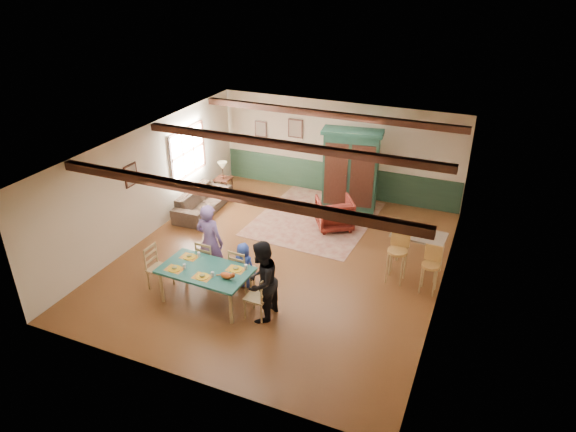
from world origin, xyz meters
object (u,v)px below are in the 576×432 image
at_px(dining_chair_end_left, 159,268).
at_px(armoire, 351,170).
at_px(person_child, 244,265).
at_px(table_lamp, 223,170).
at_px(dining_chair_far_left, 209,259).
at_px(dining_table, 207,285).
at_px(bar_stool_left, 397,257).
at_px(person_woman, 261,282).
at_px(end_table, 224,187).
at_px(sofa, 203,201).
at_px(counter_table, 417,253).
at_px(bar_stool_right, 430,271).
at_px(armchair, 334,213).
at_px(person_man, 210,242).
at_px(cat, 226,275).
at_px(dining_chair_end_right, 257,296).
at_px(dining_chair_far_right, 242,268).

bearing_deg(dining_chair_end_left, armoire, -23.61).
height_order(person_child, table_lamp, table_lamp).
bearing_deg(dining_chair_far_left, dining_table, 119.05).
xyz_separation_m(dining_chair_far_left, bar_stool_left, (3.67, 1.46, 0.11)).
distance_m(person_woman, end_table, 5.82).
bearing_deg(person_woman, table_lamp, -141.23).
distance_m(sofa, end_table, 1.13).
relative_size(dining_chair_far_left, counter_table, 0.84).
bearing_deg(bar_stool_right, end_table, 160.16).
xyz_separation_m(person_child, armchair, (0.92, 3.19, -0.10)).
distance_m(armoire, bar_stool_left, 3.64).
distance_m(person_man, table_lamp, 4.22).
height_order(dining_table, table_lamp, table_lamp).
xyz_separation_m(sofa, end_table, (0.00, 1.13, -0.03)).
xyz_separation_m(person_man, bar_stool_right, (4.38, 1.25, -0.35)).
xyz_separation_m(dining_chair_far_left, armoire, (1.72, 4.48, 0.64)).
bearing_deg(dining_table, sofa, 122.60).
relative_size(dining_table, cat, 5.00).
xyz_separation_m(person_man, armoire, (1.72, 4.40, 0.25)).
xyz_separation_m(bar_stool_left, bar_stool_right, (0.71, -0.13, -0.08)).
relative_size(person_woman, cat, 4.58).
relative_size(armoire, end_table, 4.17).
distance_m(dining_chair_end_left, person_woman, 2.41).
bearing_deg(dining_chair_end_right, cat, -80.54).
bearing_deg(person_child, person_woman, 136.74).
xyz_separation_m(cat, armoire, (0.81, 5.33, 0.27)).
bearing_deg(sofa, person_child, -138.99).
xyz_separation_m(dining_chair_end_left, cat, (1.68, -0.16, 0.36)).
distance_m(dining_chair_far_right, armoire, 4.65).
xyz_separation_m(dining_chair_far_right, counter_table, (3.21, 2.03, -0.01)).
distance_m(armchair, bar_stool_right, 3.28).
xyz_separation_m(table_lamp, bar_stool_left, (5.52, -2.41, -0.19)).
distance_m(dining_table, person_woman, 1.32).
distance_m(person_child, armoire, 4.57).
bearing_deg(bar_stool_left, dining_table, -145.09).
distance_m(armoire, end_table, 3.72).
bearing_deg(bar_stool_right, person_child, -157.96).
bearing_deg(person_child, cat, 99.46).
height_order(cat, end_table, cat).
bearing_deg(table_lamp, dining_table, -64.28).
height_order(person_woman, person_child, person_woman).
bearing_deg(end_table, bar_stool_left, -23.61).
bearing_deg(armchair, dining_chair_end_right, 56.08).
bearing_deg(person_woman, person_man, -115.87).
bearing_deg(person_man, counter_table, -152.21).
bearing_deg(bar_stool_left, dining_chair_far_left, -156.96).
height_order(person_man, table_lamp, person_man).
bearing_deg(bar_stool_right, armchair, 146.79).
height_order(person_child, bar_stool_left, bar_stool_left).
xyz_separation_m(cat, end_table, (-2.76, 4.72, -0.57)).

